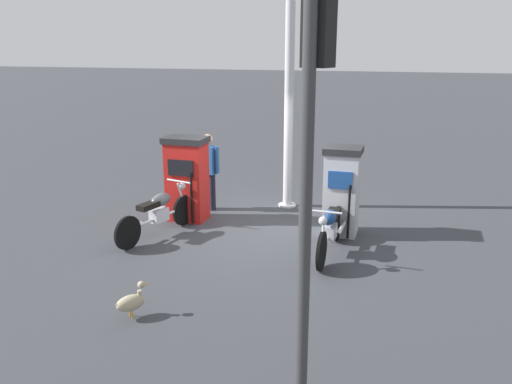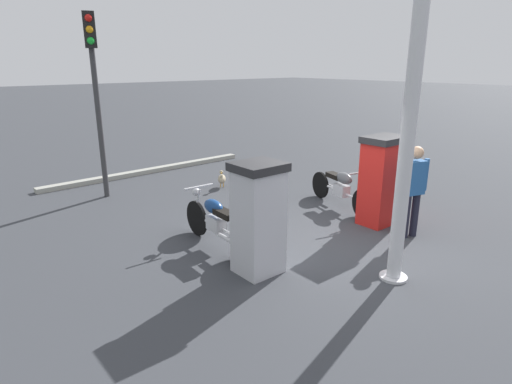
# 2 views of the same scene
# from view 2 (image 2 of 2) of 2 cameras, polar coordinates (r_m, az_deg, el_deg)

# --- Properties ---
(ground_plane) EXTENTS (120.00, 120.00, 0.00)m
(ground_plane) POSITION_cam_2_polar(r_m,az_deg,el_deg) (7.65, 8.44, -6.47)
(ground_plane) COLOR #383A3F
(fuel_pump_near) EXTENTS (0.65, 0.85, 1.71)m
(fuel_pump_near) POSITION_cam_2_polar(r_m,az_deg,el_deg) (8.47, 16.44, 1.55)
(fuel_pump_near) COLOR red
(fuel_pump_near) RESTS_ON ground
(fuel_pump_far) EXTENTS (0.68, 0.70, 1.67)m
(fuel_pump_far) POSITION_cam_2_polar(r_m,az_deg,el_deg) (6.20, 0.29, -3.49)
(fuel_pump_far) COLOR silver
(fuel_pump_far) RESTS_ON ground
(motorcycle_near_pump) EXTENTS (2.07, 0.83, 0.94)m
(motorcycle_near_pump) POSITION_cam_2_polar(r_m,az_deg,el_deg) (9.28, 11.34, 0.67)
(motorcycle_near_pump) COLOR black
(motorcycle_near_pump) RESTS_ON ground
(motorcycle_far_pump) EXTENTS (2.06, 0.56, 0.96)m
(motorcycle_far_pump) POSITION_cam_2_polar(r_m,az_deg,el_deg) (7.18, -5.30, -3.81)
(motorcycle_far_pump) COLOR black
(motorcycle_far_pump) RESTS_ON ground
(attendant_person) EXTENTS (0.30, 0.57, 1.65)m
(attendant_person) POSITION_cam_2_polar(r_m,az_deg,el_deg) (7.93, 20.31, 0.75)
(attendant_person) COLOR #1E1E2D
(attendant_person) RESTS_ON ground
(wandering_duck) EXTENTS (0.43, 0.39, 0.48)m
(wandering_duck) POSITION_cam_2_polar(r_m,az_deg,el_deg) (10.71, -4.59, 1.81)
(wandering_duck) COLOR tan
(wandering_duck) RESTS_ON ground
(roadside_traffic_light) EXTENTS (0.40, 0.29, 4.02)m
(roadside_traffic_light) POSITION_cam_2_polar(r_m,az_deg,el_deg) (10.12, -20.78, 14.27)
(roadside_traffic_light) COLOR #38383A
(roadside_traffic_light) RESTS_ON ground
(canopy_support_pole) EXTENTS (0.40, 0.40, 4.32)m
(canopy_support_pole) POSITION_cam_2_polar(r_m,az_deg,el_deg) (6.00, 19.63, 7.04)
(canopy_support_pole) COLOR silver
(canopy_support_pole) RESTS_ON ground
(road_edge_kerb) EXTENTS (0.36, 6.07, 0.12)m
(road_edge_kerb) POSITION_cam_2_polar(r_m,az_deg,el_deg) (12.52, -14.02, 2.78)
(road_edge_kerb) COLOR #9E9E93
(road_edge_kerb) RESTS_ON ground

